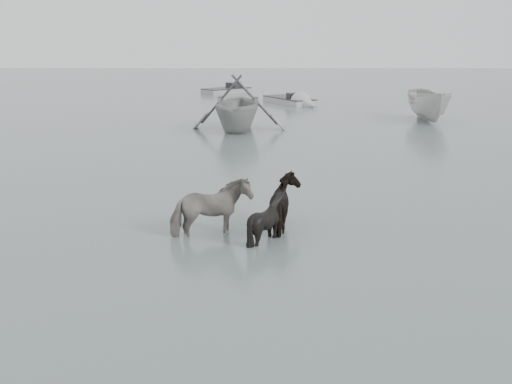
# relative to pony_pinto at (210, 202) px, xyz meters

# --- Properties ---
(ground) EXTENTS (140.00, 140.00, 0.00)m
(ground) POSITION_rel_pony_pinto_xyz_m (1.75, -1.88, -0.78)
(ground) COLOR #4D5C56
(ground) RESTS_ON ground
(pony_pinto) EXTENTS (2.03, 1.50, 1.56)m
(pony_pinto) POSITION_rel_pony_pinto_xyz_m (0.00, 0.00, 0.00)
(pony_pinto) COLOR black
(pony_pinto) RESTS_ON ground
(pony_dark) EXTENTS (1.71, 1.83, 1.47)m
(pony_dark) POSITION_rel_pony_pinto_xyz_m (1.82, 0.62, -0.05)
(pony_dark) COLOR black
(pony_dark) RESTS_ON ground
(pony_black) EXTENTS (1.47, 1.37, 1.37)m
(pony_black) POSITION_rel_pony_pinto_xyz_m (1.32, -0.28, -0.10)
(pony_black) COLOR black
(pony_black) RESTS_ON ground
(rowboat_trail) EXTENTS (4.89, 5.57, 2.79)m
(rowboat_trail) POSITION_rel_pony_pinto_xyz_m (0.12, 16.14, 0.62)
(rowboat_trail) COLOR #9D9F9C
(rowboat_trail) RESTS_ON ground
(boat_small) EXTENTS (1.83, 4.71, 1.81)m
(boat_small) POSITION_rel_pony_pinto_xyz_m (9.99, 19.46, 0.12)
(boat_small) COLOR #B8B8B3
(boat_small) RESTS_ON ground
(skiff_mid) EXTENTS (4.25, 5.86, 0.75)m
(skiff_mid) POSITION_rel_pony_pinto_xyz_m (3.09, 27.78, -0.41)
(skiff_mid) COLOR #A6A9A6
(skiff_mid) RESTS_ON ground
(skiff_far) EXTENTS (4.90, 4.61, 0.75)m
(skiff_far) POSITION_rel_pony_pinto_xyz_m (-1.40, 34.88, -0.41)
(skiff_far) COLOR #999B99
(skiff_far) RESTS_ON ground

